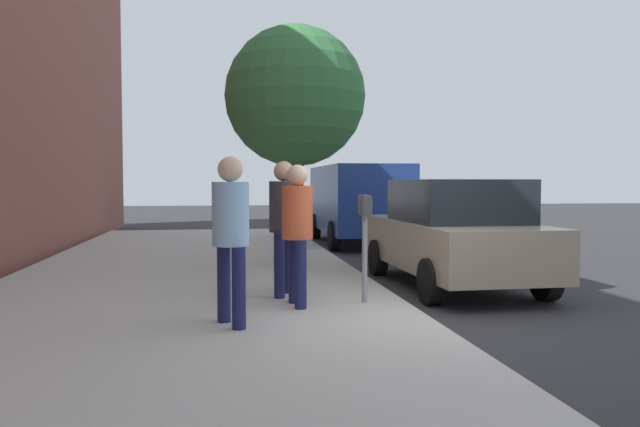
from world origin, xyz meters
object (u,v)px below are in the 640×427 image
object	(u,v)px
pedestrian_at_meter	(297,222)
parked_sedan_near	(453,233)
pedestrian_bystander	(231,225)
street_tree	(295,97)
parking_meter	(365,225)
parking_officer	(284,215)
traffic_signal	(298,148)
parked_van_far	(357,199)

from	to	relation	value
pedestrian_at_meter	parked_sedan_near	size ratio (longest dim) A/B	0.41
pedestrian_bystander	street_tree	bearing A→B (deg)	53.05
parking_meter	parking_officer	xyz separation A→B (m)	(0.67, 1.00, 0.10)
street_tree	traffic_signal	bearing A→B (deg)	-7.67
pedestrian_bystander	parking_officer	size ratio (longest dim) A/B	0.99
parking_officer	parked_van_far	bearing A→B (deg)	94.56
parked_sedan_near	parked_van_far	xyz separation A→B (m)	(7.35, 0.00, 0.36)
pedestrian_at_meter	parked_sedan_near	distance (m)	3.41
parking_meter	parked_van_far	world-z (taller)	parked_van_far
pedestrian_at_meter	parked_van_far	size ratio (longest dim) A/B	0.34
street_tree	parked_sedan_near	bearing A→B (deg)	-135.28
parking_meter	street_tree	world-z (taller)	street_tree
pedestrian_at_meter	traffic_signal	size ratio (longest dim) A/B	0.50
parking_meter	traffic_signal	xyz separation A→B (m)	(7.51, -0.02, 1.41)
parking_meter	pedestrian_bystander	bearing A→B (deg)	121.30
traffic_signal	parked_sedan_near	bearing A→B (deg)	-161.68
parking_meter	traffic_signal	bearing A→B (deg)	-0.18
pedestrian_bystander	parked_van_far	world-z (taller)	parked_van_far
parked_sedan_near	parked_van_far	world-z (taller)	parked_van_far
parked_sedan_near	traffic_signal	xyz separation A→B (m)	(5.70, 1.89, 1.68)
traffic_signal	pedestrian_at_meter	bearing A→B (deg)	173.06
pedestrian_at_meter	parked_van_far	xyz separation A→B (m)	(9.25, -2.81, 0.04)
parked_van_far	street_tree	xyz separation A→B (m)	(-4.99, 2.34, 2.12)
parked_sedan_near	pedestrian_at_meter	bearing A→B (deg)	124.03
parked_sedan_near	pedestrian_bystander	bearing A→B (deg)	128.14
parking_meter	pedestrian_bystander	world-z (taller)	pedestrian_bystander
parking_meter	parked_sedan_near	size ratio (longest dim) A/B	0.32
pedestrian_bystander	parked_sedan_near	size ratio (longest dim) A/B	0.42
parking_officer	street_tree	bearing A→B (deg)	104.20
parking_officer	parked_sedan_near	distance (m)	3.15
parked_sedan_near	parked_van_far	size ratio (longest dim) A/B	0.85
parking_officer	parked_sedan_near	world-z (taller)	parking_officer
pedestrian_at_meter	parking_officer	distance (m)	0.77
street_tree	pedestrian_at_meter	bearing A→B (deg)	173.64
pedestrian_at_meter	parked_van_far	distance (m)	9.66
parked_sedan_near	parking_meter	bearing A→B (deg)	133.46
parked_sedan_near	street_tree	distance (m)	4.14
pedestrian_bystander	traffic_signal	world-z (taller)	traffic_signal
parking_officer	street_tree	world-z (taller)	street_tree
parked_van_far	parking_meter	bearing A→B (deg)	168.22
parking_meter	parked_van_far	distance (m)	9.35
parking_meter	pedestrian_at_meter	distance (m)	0.91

